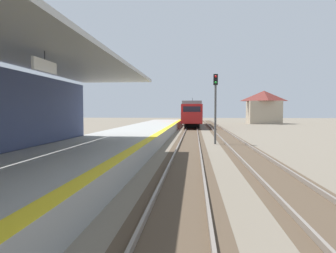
% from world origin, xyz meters
% --- Properties ---
extents(station_platform, '(5.00, 80.00, 0.91)m').
position_xyz_m(station_platform, '(-2.50, 16.00, 0.45)').
color(station_platform, '#999993').
rests_on(station_platform, ground).
extents(track_pair_nearest_platform, '(2.34, 120.00, 0.16)m').
position_xyz_m(track_pair_nearest_platform, '(1.90, 20.00, 0.05)').
color(track_pair_nearest_platform, '#4C3D2D').
rests_on(track_pair_nearest_platform, ground).
extents(track_pair_middle, '(2.34, 120.00, 0.16)m').
position_xyz_m(track_pair_middle, '(5.30, 20.00, 0.05)').
color(track_pair_middle, '#4C3D2D').
rests_on(track_pair_middle, ground).
extents(approaching_train, '(2.93, 19.60, 4.76)m').
position_xyz_m(approaching_train, '(1.90, 50.35, 2.18)').
color(approaching_train, maroon).
rests_on(approaching_train, ground).
extents(rail_signal_post, '(0.32, 0.34, 5.20)m').
position_xyz_m(rail_signal_post, '(3.82, 23.84, 3.19)').
color(rail_signal_post, '#4C4C4C').
rests_on(rail_signal_post, ground).
extents(distant_trackside_house, '(6.60, 5.28, 6.40)m').
position_xyz_m(distant_trackside_house, '(15.69, 61.46, 3.34)').
color(distant_trackside_house, tan).
rests_on(distant_trackside_house, ground).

